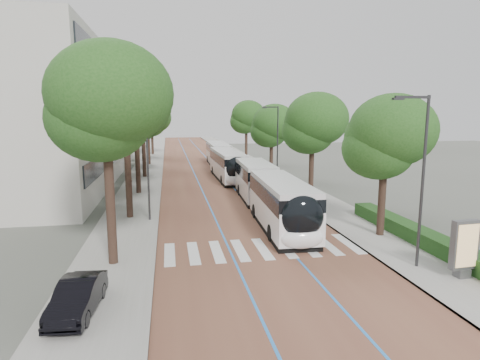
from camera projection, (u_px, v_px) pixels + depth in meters
The scene contains 21 objects.
ground at pixel (263, 256), 20.87m from camera, with size 160.00×160.00×0.00m, color #51544C.
road at pixel (201, 164), 59.71m from camera, with size 11.00×140.00×0.02m, color brown.
sidewalk_left at pixel (149, 164), 58.40m from camera, with size 4.00×140.00×0.12m, color gray.
sidewalk_right at pixel (250, 162), 61.02m from camera, with size 4.00×140.00×0.12m, color gray.
kerb_left at pixel (162, 164), 58.73m from camera, with size 0.20×140.00×0.14m, color gray.
kerb_right at pixel (238, 163), 60.68m from camera, with size 0.20×140.00×0.14m, color gray.
zebra_crossing at pixel (262, 249), 21.87m from camera, with size 10.55×3.60×0.01m.
lane_line_left at pixel (190, 164), 59.43m from camera, with size 0.12×126.00×0.01m, color blue.
lane_line_right at pixel (211, 163), 59.99m from camera, with size 0.12×126.00×0.01m, color blue.
office_building at pixel (29, 117), 43.53m from camera, with size 18.11×40.00×14.00m.
hedge at pixel (422, 237), 22.37m from camera, with size 1.20×14.00×0.80m, color #1A3A14.
streetlight_near at pixel (420, 168), 18.33m from camera, with size 1.82×0.20×8.00m.
streetlight_far at pixel (276, 138), 42.61m from camera, with size 1.82×0.20×8.00m.
lamp_post_left at pixel (148, 162), 26.90m from camera, with size 0.14×0.14×8.00m, color #313134.
trees_left at pixel (142, 118), 45.12m from camera, with size 6.47×61.06×9.99m.
trees_right at pixel (283, 125), 43.55m from camera, with size 5.46×47.18×8.91m.
lead_bus at pixel (269, 193), 29.08m from camera, with size 3.27×18.48×3.20m.
bus_queued_0 at pixel (228, 165), 44.87m from camera, with size 2.73×12.44×3.20m.
bus_queued_1 at pixel (219, 154), 57.08m from camera, with size 2.68×12.43×3.20m.
ad_panel at pixel (464, 248), 17.60m from camera, with size 1.27×0.52×2.60m.
parked_car at pixel (78, 297), 14.50m from camera, with size 1.31×3.76×1.24m, color black.
Camera 1 is at (-4.72, -19.42, 7.27)m, focal length 30.00 mm.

